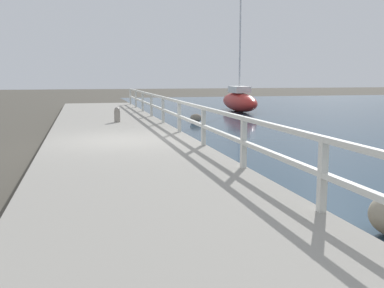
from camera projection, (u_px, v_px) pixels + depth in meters
ground_plane at (121, 149)px, 12.55m from camera, size 120.00×120.00×0.00m
dock_walkway at (121, 144)px, 12.53m from camera, size 4.16×36.00×0.24m
railing at (190, 114)px, 12.88m from camera, size 0.10×32.50×1.01m
boulder_near_dock at (196, 118)px, 19.59m from camera, size 0.52×0.46×0.39m
mooring_bollard at (117, 115)px, 17.40m from camera, size 0.23×0.23×0.58m
sailboat_red at (239, 101)px, 25.81m from camera, size 1.50×5.48×6.94m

